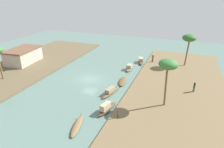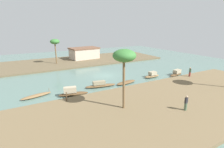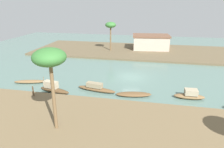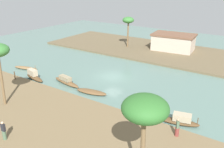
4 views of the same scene
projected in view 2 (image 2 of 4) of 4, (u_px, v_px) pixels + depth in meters
river_water at (105, 75)px, 34.56m from camera, size 76.82×76.82×0.00m
riverbank_left at (163, 105)px, 21.29m from camera, size 45.38×15.17×0.36m
riverbank_right at (79, 61)px, 47.73m from camera, size 45.38×15.17×0.36m
sampan_upstream_small at (72, 93)px, 24.41m from camera, size 4.19×1.71×1.36m
sampan_near_left_bank at (152, 75)px, 33.09m from camera, size 3.40×1.16×1.13m
sampan_with_tall_canopy at (100, 85)px, 27.88m from camera, size 5.07×1.74×1.05m
sampan_midstream at (36, 96)px, 24.12m from camera, size 4.28×1.85×0.85m
sampan_downstream_large at (126, 82)px, 29.73m from camera, size 4.24×1.91×0.41m
sampan_open_hull at (176, 73)px, 34.49m from camera, size 4.09×1.90×1.12m
person_on_near_bank at (190, 73)px, 32.46m from camera, size 0.48×0.48×1.71m
person_by_mooring at (186, 104)px, 19.47m from camera, size 0.39×0.34×1.75m
mooring_post at (67, 97)px, 21.92m from camera, size 0.14×0.14×1.15m
palm_tree_left_near at (124, 57)px, 18.71m from camera, size 2.54×2.54×6.80m
palm_tree_right_tall at (55, 42)px, 42.44m from camera, size 2.26×2.26×6.02m
riverside_building at (84, 53)px, 49.84m from camera, size 8.36×5.69×3.13m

